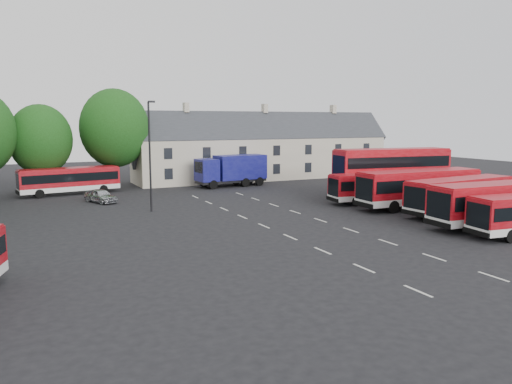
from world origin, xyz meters
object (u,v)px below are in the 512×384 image
Objects in this scene: box_truck at (232,169)px; silver_car at (101,196)px; lamppost at (150,153)px; bus_dd_south at (392,170)px.

box_truck is 17.12m from silver_car.
box_truck is 18.17m from lamppost.
silver_car is (-27.35, 9.51, -2.19)m from bus_dd_south.
lamppost is (-12.84, -12.51, 2.97)m from box_truck.
silver_car is (-16.09, -5.68, -1.42)m from box_truck.
silver_car is at bearing 167.27° from bus_dd_south.
bus_dd_south is 29.04m from silver_car.
bus_dd_south reaches higher than box_truck.
bus_dd_south is at bearing -58.64° from box_truck.
lamppost is (-24.10, 2.67, 2.21)m from bus_dd_south.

